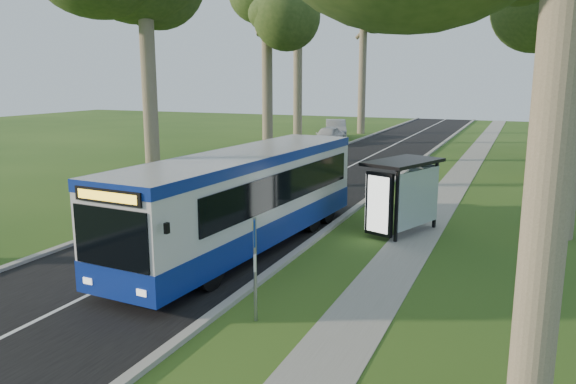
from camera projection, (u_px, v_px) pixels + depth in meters
name	position (u px, v px, depth m)	size (l,w,h in m)	color
ground	(286.00, 263.00, 16.35)	(120.00, 120.00, 0.00)	#294C18
road	(301.00, 190.00, 26.70)	(7.00, 100.00, 0.02)	black
kerb_east	(373.00, 195.00, 25.35)	(0.25, 100.00, 0.12)	#9E9B93
kerb_west	(236.00, 184.00, 28.03)	(0.25, 100.00, 0.12)	#9E9B93
centre_line	(301.00, 190.00, 26.70)	(0.12, 100.00, 0.01)	white
footpath	(441.00, 202.00, 24.21)	(1.50, 100.00, 0.02)	gray
bus	(245.00, 199.00, 17.45)	(3.20, 11.61, 3.04)	silver
bus_stop_sign	(255.00, 257.00, 12.15)	(0.17, 0.32, 2.36)	gray
bus_shelter	(404.00, 184.00, 18.86)	(2.53, 3.31, 2.52)	black
litter_bin	(382.00, 193.00, 23.42)	(0.61, 0.61, 1.07)	black
car_white	(328.00, 136.00, 44.95)	(1.68, 4.17, 1.42)	silver
car_silver	(336.00, 129.00, 49.64)	(1.72, 4.92, 1.62)	#A7A9AE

